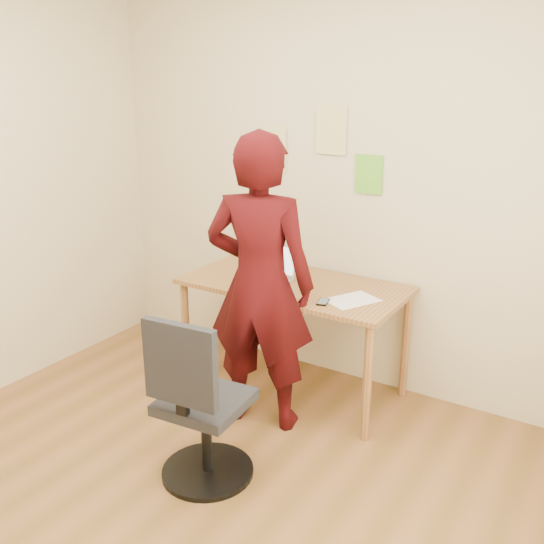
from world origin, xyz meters
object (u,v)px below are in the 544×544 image
Objects in this scene: desk at (294,296)px; person at (260,285)px; phone at (323,302)px; office_chair at (199,413)px; laptop at (271,271)px.

desk is 0.48m from person.
phone is 0.38m from person.
person is (-0.06, 0.65, 0.47)m from office_chair.
laptop is at bearing 142.56° from phone.
person reaches higher than phone.
laptop is (-0.17, -0.00, 0.14)m from desk.
desk is 1.12m from office_chair.
person is at bearing -86.43° from desk.
person reaches higher than desk.
office_chair is (0.25, -1.08, -0.40)m from laptop.
phone is at bearing -33.57° from desk.
phone is at bearing 70.23° from office_chair.
laptop is at bearing -80.46° from person.
desk is at bearing 89.50° from office_chair.
desk is 4.24× the size of laptop.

